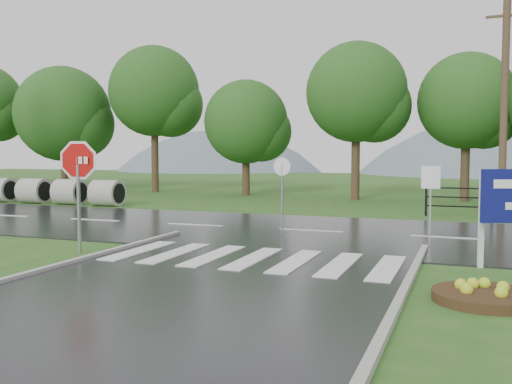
% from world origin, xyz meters
% --- Properties ---
extents(ground, '(120.00, 120.00, 0.00)m').
position_xyz_m(ground, '(0.00, 0.00, 0.00)').
color(ground, '#2A561C').
rests_on(ground, ground).
extents(main_road, '(90.00, 8.00, 0.04)m').
position_xyz_m(main_road, '(0.00, 10.00, 0.00)').
color(main_road, black).
rests_on(main_road, ground).
extents(crosswalk, '(6.50, 2.80, 0.02)m').
position_xyz_m(crosswalk, '(0.00, 5.00, 0.06)').
color(crosswalk, silver).
rests_on(crosswalk, ground).
extents(hills, '(102.00, 48.00, 48.00)m').
position_xyz_m(hills, '(3.49, 65.00, -15.54)').
color(hills, slate).
rests_on(hills, ground).
extents(treeline, '(83.20, 5.20, 10.00)m').
position_xyz_m(treeline, '(1.00, 24.00, 0.00)').
color(treeline, '#1F4E18').
rests_on(treeline, ground).
extents(culvert_pipes, '(9.70, 1.20, 1.20)m').
position_xyz_m(culvert_pipes, '(-15.20, 15.00, 0.60)').
color(culvert_pipes, '#9E9B93').
rests_on(culvert_pipes, ground).
extents(stop_sign, '(1.28, 0.26, 2.93)m').
position_xyz_m(stop_sign, '(-4.34, 4.45, 2.02)').
color(stop_sign, '#939399').
rests_on(stop_sign, ground).
extents(flower_bed, '(1.70, 1.70, 0.34)m').
position_xyz_m(flower_bed, '(4.85, 3.03, 0.13)').
color(flower_bed, '#332111').
rests_on(flower_bed, ground).
extents(reg_sign_small, '(0.47, 0.06, 2.12)m').
position_xyz_m(reg_sign_small, '(3.64, 8.14, 1.50)').
color(reg_sign_small, '#939399').
rests_on(reg_sign_small, ground).
extents(reg_sign_round, '(0.54, 0.09, 2.32)m').
position_xyz_m(reg_sign_round, '(-0.62, 9.02, 1.46)').
color(reg_sign_round, '#939399').
rests_on(reg_sign_round, ground).
extents(utility_pole_east, '(1.42, 0.26, 7.95)m').
position_xyz_m(utility_pole_east, '(5.66, 15.50, 4.04)').
color(utility_pole_east, '#473523').
rests_on(utility_pole_east, ground).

